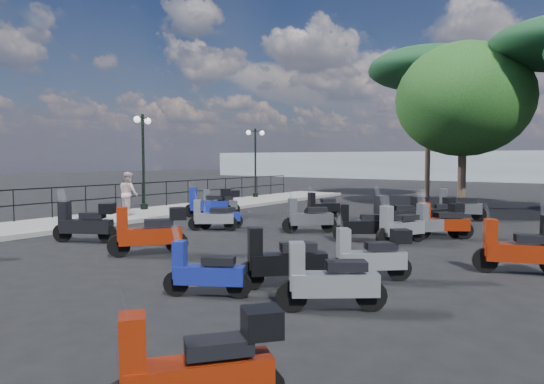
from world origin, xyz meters
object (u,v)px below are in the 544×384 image
Objects in this scene: scooter_5 at (220,203)px; scooter_14 at (205,273)px; scooter_17 at (436,212)px; scooter_25 at (197,370)px; scooter_21 at (400,227)px; broadleaf_tree at (464,100)px; lamp_post_2 at (255,158)px; scooter_20 at (283,261)px; scooter_10 at (308,218)px; scooter_15 at (362,225)px; pedestrian_far at (129,193)px; scooter_3 at (220,216)px; scooter_11 at (322,206)px; pine_2 at (430,69)px; scooter_27 at (521,248)px; scooter_26 at (371,256)px; lamp_post_1 at (143,155)px; scooter_2 at (85,223)px; scooter_9 at (212,217)px; scooter_16 at (398,215)px; scooter_22 at (439,222)px; scooter_8 at (149,232)px; scooter_4 at (209,203)px; scooter_29 at (442,223)px; scooter_23 at (458,207)px; scooter_19 at (329,281)px.

scooter_5 is 11.39m from scooter_14.
scooter_17 is 1.02× the size of scooter_25.
scooter_21 is 0.20× the size of broadleaf_tree.
scooter_20 is at bearing -27.40° from lamp_post_2.
scooter_10 is at bearing -21.31° from lamp_post_2.
scooter_25 is (2.68, -9.22, 0.02)m from scooter_15.
pedestrian_far reaches higher than scooter_20.
scooter_17 is at bearing -31.52° from scooter_14.
scooter_3 is 0.94× the size of scooter_10.
scooter_10 reaches higher than scooter_11.
broadleaf_tree is (-1.03, 10.64, 4.47)m from scooter_21.
pine_2 is (6.41, 15.68, 6.29)m from pedestrian_far.
scooter_26 is at bearing 114.76° from scooter_27.
scooter_11 is at bearing -92.73° from pine_2.
scooter_5 reaches higher than scooter_3.
scooter_25 is 0.16× the size of pine_2.
scooter_27 reaches higher than scooter_25.
scooter_25 is (13.29, -18.47, -1.81)m from lamp_post_2.
lamp_post_1 is 2.45× the size of scooter_2.
pine_2 is (-4.95, 19.21, 6.78)m from scooter_26.
scooter_15 is (2.04, -0.56, -0.01)m from scooter_10.
scooter_14 is at bearing 103.13° from scooter_26.
scooter_9 is at bearing -41.59° from lamp_post_1.
scooter_25 is (2.47, -11.38, -0.07)m from scooter_16.
scooter_22 is at bearing -44.74° from scooter_25.
scooter_2 is at bearing 93.59° from scooter_16.
lamp_post_1 reaches higher than scooter_20.
scooter_5 is 15.23m from pine_2.
scooter_16 is (0.20, 2.16, 0.09)m from scooter_15.
scooter_16 is at bearing 25.51° from scooter_27.
lamp_post_2 is at bearing -6.93° from scooter_9.
scooter_2 reaches higher than scooter_14.
scooter_8 is 1.10× the size of scooter_22.
scooter_10 is (5.17, -1.84, -0.03)m from scooter_5.
lamp_post_1 is 13.26m from scooter_14.
scooter_9 is (2.37, -2.47, -0.13)m from scooter_4.
scooter_27 is at bearing 175.16° from scooter_21.
scooter_25 is at bearing 149.65° from scooter_11.
scooter_26 is (5.24, 0.75, -0.08)m from scooter_8.
scooter_29 is at bearing -121.54° from scooter_4.
scooter_22 is (6.35, 2.49, 0.06)m from scooter_9.
scooter_23 is at bearing -35.53° from scooter_26.
lamp_post_1 is at bearing 40.13° from scooter_10.
scooter_8 is 1.18× the size of scooter_26.
scooter_15 reaches higher than scooter_11.
pedestrian_far is 1.06× the size of scooter_21.
scooter_15 is at bearing 105.55° from scooter_29.
scooter_19 is 12.17m from scooter_23.
scooter_11 is 1.00× the size of scooter_14.
scooter_4 is at bearing -124.33° from pedestrian_far.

